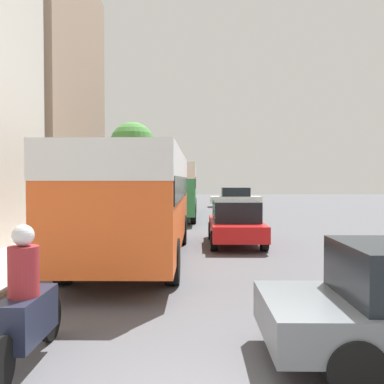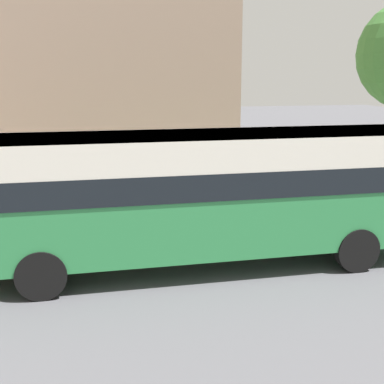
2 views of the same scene
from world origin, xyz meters
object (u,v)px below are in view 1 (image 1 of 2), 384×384
object	(u,v)px
motorcycle_behind_lead	(26,310)
pedestrian_near_curb	(146,191)
car_far_curb	(236,222)
bus_third_in_line	(181,181)
car_crossing	(236,197)
bus_following	(175,184)
bus_lead	(137,191)

from	to	relation	value
motorcycle_behind_lead	pedestrian_near_curb	size ratio (longest dim) A/B	1.21
motorcycle_behind_lead	car_far_curb	distance (m)	10.20
bus_third_in_line	car_crossing	bearing A→B (deg)	-49.69
bus_third_in_line	car_crossing	world-z (taller)	bus_third_in_line
car_crossing	bus_following	bearing A→B (deg)	-24.71
bus_third_in_line	car_far_curb	xyz separation A→B (m)	(2.82, -25.31, -1.26)
car_crossing	bus_third_in_line	bearing A→B (deg)	-139.69
motorcycle_behind_lead	bus_lead	bearing A→B (deg)	86.91
bus_following	motorcycle_behind_lead	bearing A→B (deg)	-92.09
bus_following	motorcycle_behind_lead	size ratio (longest dim) A/B	4.91
pedestrian_near_curb	car_crossing	bearing A→B (deg)	-45.78
bus_following	pedestrian_near_curb	world-z (taller)	bus_following
bus_lead	bus_following	size ratio (longest dim) A/B	0.85
car_far_curb	motorcycle_behind_lead	bearing A→B (deg)	-109.34
car_crossing	car_far_curb	bearing A→B (deg)	-5.11
motorcycle_behind_lead	car_crossing	size ratio (longest dim) A/B	0.55
bus_third_in_line	motorcycle_behind_lead	world-z (taller)	bus_third_in_line
bus_lead	car_far_curb	world-z (taller)	bus_lead
car_crossing	pedestrian_near_curb	distance (m)	11.86
bus_third_in_line	car_far_curb	distance (m)	25.50
bus_lead	car_crossing	distance (m)	23.15
motorcycle_behind_lead	car_far_curb	xyz separation A→B (m)	(3.38, 9.62, 0.10)
motorcycle_behind_lead	bus_following	bearing A→B (deg)	87.91
bus_third_in_line	motorcycle_behind_lead	distance (m)	34.96
bus_following	car_far_curb	bearing A→B (deg)	-75.52
bus_third_in_line	bus_following	bearing A→B (deg)	-89.36
car_crossing	pedestrian_near_curb	size ratio (longest dim) A/B	2.21
bus_lead	motorcycle_behind_lead	bearing A→B (deg)	-93.09
motorcycle_behind_lead	pedestrian_near_curb	world-z (taller)	pedestrian_near_curb
bus_lead	motorcycle_behind_lead	world-z (taller)	bus_lead
motorcycle_behind_lead	car_far_curb	world-z (taller)	motorcycle_behind_lead
pedestrian_near_curb	bus_lead	bearing A→B (deg)	-83.61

